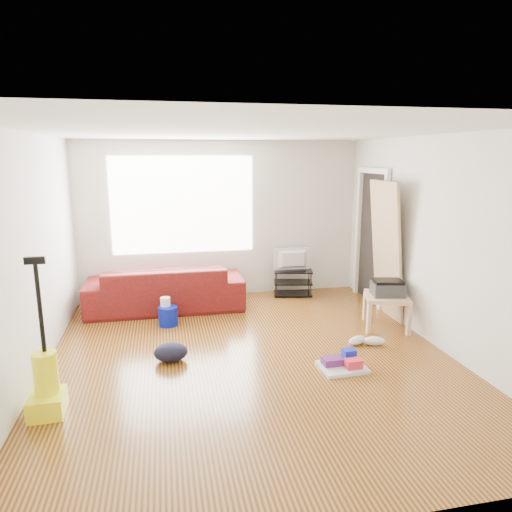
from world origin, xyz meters
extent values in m
cube|color=#3D270B|center=(0.00, 0.00, 0.00)|extent=(4.50, 5.00, 0.01)
cube|color=silver|center=(0.00, 0.00, 2.50)|extent=(4.50, 5.00, 0.01)
cube|color=beige|center=(0.00, 2.50, 1.25)|extent=(4.50, 0.01, 2.50)
cube|color=beige|center=(0.00, -2.50, 1.25)|extent=(4.50, 0.01, 2.50)
cube|color=beige|center=(-2.25, 0.00, 1.25)|extent=(0.01, 5.00, 2.50)
cube|color=beige|center=(2.25, 0.00, 1.25)|extent=(0.01, 5.00, 2.50)
cube|color=white|center=(-0.60, 2.48, 1.50)|extent=(2.20, 0.01, 1.50)
cube|color=white|center=(2.21, 1.25, 1.00)|extent=(0.06, 0.08, 2.00)
cube|color=white|center=(2.21, 2.15, 1.00)|extent=(0.06, 0.08, 2.00)
cube|color=white|center=(2.21, 1.70, 2.04)|extent=(0.06, 0.98, 0.08)
cube|color=black|center=(2.24, 1.70, 1.00)|extent=(0.01, 0.86, 1.98)
imported|color=#470E06|center=(-0.92, 1.95, 0.00)|extent=(2.29, 0.90, 0.67)
cube|color=black|center=(1.13, 2.22, 0.03)|extent=(0.68, 0.47, 0.02)
cube|color=black|center=(1.13, 2.22, 0.22)|extent=(0.68, 0.47, 0.02)
cube|color=black|center=(1.13, 2.22, 0.41)|extent=(0.68, 0.47, 0.02)
cylinder|color=black|center=(0.83, 2.13, 0.21)|extent=(0.02, 0.02, 0.43)
cylinder|color=black|center=(0.89, 2.42, 0.21)|extent=(0.02, 0.02, 0.43)
cylinder|color=black|center=(1.38, 2.02, 0.21)|extent=(0.02, 0.02, 0.43)
cylinder|color=black|center=(1.44, 2.31, 0.21)|extent=(0.02, 0.02, 0.43)
imported|color=black|center=(1.13, 2.22, 0.60)|extent=(0.62, 0.08, 0.35)
cube|color=beige|center=(1.95, 0.57, 0.42)|extent=(0.70, 0.70, 0.05)
cube|color=beige|center=(1.63, 0.42, 0.20)|extent=(0.05, 0.05, 0.40)
cube|color=beige|center=(1.80, 0.89, 0.20)|extent=(0.05, 0.05, 0.40)
cube|color=beige|center=(2.10, 0.25, 0.20)|extent=(0.05, 0.05, 0.40)
cube|color=beige|center=(2.27, 0.72, 0.20)|extent=(0.05, 0.05, 0.40)
cube|color=#2F2F2F|center=(1.95, 0.57, 0.54)|extent=(0.46, 0.38, 0.17)
cube|color=black|center=(1.95, 0.57, 0.64)|extent=(0.41, 0.34, 0.04)
cylinder|color=#041499|center=(-0.91, 1.24, 0.00)|extent=(0.33, 0.33, 0.26)
cylinder|color=silver|center=(-0.94, 1.28, 0.19)|extent=(0.13, 0.13, 0.12)
cube|color=silver|center=(0.91, -0.47, 0.02)|extent=(0.50, 0.41, 0.04)
cube|color=red|center=(1.01, -0.55, 0.09)|extent=(0.18, 0.12, 0.10)
cube|color=#531F5F|center=(0.81, -0.42, 0.08)|extent=(0.22, 0.17, 0.08)
cube|color=#1421C3|center=(1.03, -0.37, 0.11)|extent=(0.14, 0.12, 0.13)
ellipsoid|color=black|center=(-0.90, 0.10, 0.00)|extent=(0.39, 0.32, 0.21)
ellipsoid|color=silver|center=(1.34, 0.11, 0.05)|extent=(0.29, 0.21, 0.11)
ellipsoid|color=silver|center=(1.53, 0.05, 0.05)|extent=(0.28, 0.17, 0.11)
cube|color=yellow|center=(-2.00, -0.77, 0.10)|extent=(0.31, 0.35, 0.19)
cylinder|color=yellow|center=(-2.00, -0.72, 0.38)|extent=(0.21, 0.21, 0.37)
cylinder|color=black|center=(-2.00, -0.69, 0.96)|extent=(0.04, 0.04, 0.79)
cube|color=black|center=(-2.00, -0.69, 1.39)|extent=(0.17, 0.05, 0.06)
cube|color=tan|center=(2.13, 1.01, 0.00)|extent=(0.24, 0.77, 1.93)
camera|label=1|loc=(-0.92, -4.75, 2.25)|focal=32.00mm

